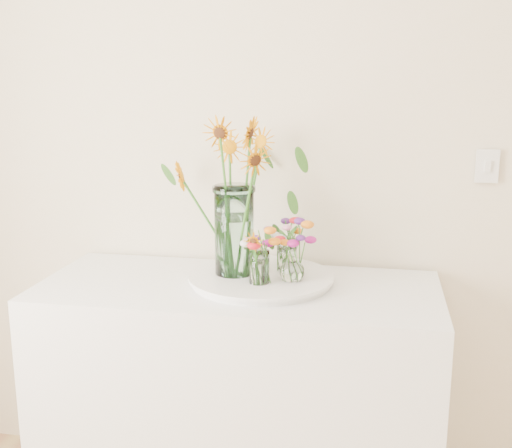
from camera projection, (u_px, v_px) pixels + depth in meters
The scene contains 10 objects.
counter at pixel (238, 402), 2.34m from camera, with size 1.40×0.60×0.90m, color white.
tray at pixel (261, 280), 2.26m from camera, with size 0.49×0.49×0.03m, color white.
mason_jar at pixel (234, 231), 2.24m from camera, with size 0.14×0.14×0.32m, color #A8D8C8.
sunflower_bouquet at pixel (234, 196), 2.22m from camera, with size 0.69×0.69×0.57m, color orange, non-canonical shape.
small_vase_a at pixel (259, 268), 2.16m from camera, with size 0.07×0.07×0.12m, color white.
wildflower_posy_a at pixel (259, 255), 2.15m from camera, with size 0.18×0.18×0.21m, color orange, non-canonical shape.
small_vase_b at pixel (292, 264), 2.19m from camera, with size 0.09×0.09×0.12m, color white, non-canonical shape.
wildflower_posy_b at pixel (292, 252), 2.18m from camera, with size 0.19×0.19×0.21m, color orange, non-canonical shape.
small_vase_c at pixel (286, 254), 2.33m from camera, with size 0.07×0.07×0.11m, color white.
wildflower_posy_c at pixel (287, 242), 2.32m from camera, with size 0.19×0.19×0.20m, color orange, non-canonical shape.
Camera 1 is at (0.04, -0.16, 1.61)m, focal length 45.00 mm.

